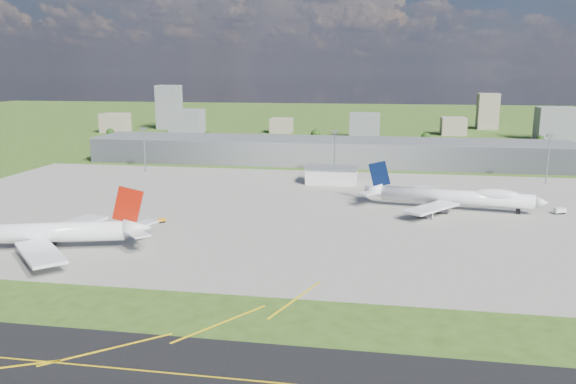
% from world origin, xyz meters
% --- Properties ---
extents(ground, '(1400.00, 1400.00, 0.00)m').
position_xyz_m(ground, '(0.00, 150.00, 0.00)').
color(ground, '#2F4B17').
rests_on(ground, ground).
extents(apron, '(360.00, 190.00, 0.08)m').
position_xyz_m(apron, '(10.00, 40.00, 0.04)').
color(apron, gray).
rests_on(apron, ground).
extents(terminal, '(300.00, 42.00, 15.00)m').
position_xyz_m(terminal, '(0.00, 165.00, 7.50)').
color(terminal, slate).
rests_on(terminal, ground).
extents(ops_building, '(26.00, 16.00, 8.00)m').
position_xyz_m(ops_building, '(10.00, 100.00, 4.00)').
color(ops_building, silver).
rests_on(ops_building, ground).
extents(mast_west, '(3.50, 2.00, 25.90)m').
position_xyz_m(mast_west, '(-100.00, 115.00, 17.71)').
color(mast_west, gray).
rests_on(mast_west, ground).
extents(mast_center, '(3.50, 2.00, 25.90)m').
position_xyz_m(mast_center, '(10.00, 115.00, 17.71)').
color(mast_center, gray).
rests_on(mast_center, ground).
extents(mast_east, '(3.50, 2.00, 25.90)m').
position_xyz_m(mast_east, '(120.00, 115.00, 17.71)').
color(mast_east, gray).
rests_on(mast_east, ground).
extents(airliner_red_twin, '(75.48, 57.77, 21.00)m').
position_xyz_m(airliner_red_twin, '(-74.85, -28.94, 5.59)').
color(airliner_red_twin, white).
rests_on(airliner_red_twin, ground).
extents(airliner_blue_quad, '(74.91, 58.27, 19.58)m').
position_xyz_m(airliner_blue_quad, '(66.88, 50.69, 5.44)').
color(airliner_blue_quad, white).
rests_on(airliner_blue_quad, ground).
extents(fire_truck, '(9.01, 5.85, 3.72)m').
position_xyz_m(fire_truck, '(-82.00, -22.85, 1.85)').
color(fire_truck, '#B70D25').
rests_on(fire_truck, ground).
extents(tug_yellow, '(3.40, 3.45, 1.58)m').
position_xyz_m(tug_yellow, '(-47.80, 10.06, 0.84)').
color(tug_yellow, orange).
rests_on(tug_yellow, ground).
extents(van_white_near, '(2.29, 4.88, 2.49)m').
position_xyz_m(van_white_near, '(55.35, 34.59, 1.26)').
color(van_white_near, white).
rests_on(van_white_near, ground).
extents(van_white_far, '(5.22, 3.88, 2.45)m').
position_xyz_m(van_white_far, '(108.48, 50.15, 1.24)').
color(van_white_far, silver).
rests_on(van_white_far, ground).
extents(bldg_far_w, '(24.00, 20.00, 18.00)m').
position_xyz_m(bldg_far_w, '(-220.00, 320.00, 9.00)').
color(bldg_far_w, gray).
rests_on(bldg_far_w, ground).
extents(bldg_w, '(28.00, 22.00, 24.00)m').
position_xyz_m(bldg_w, '(-140.00, 300.00, 12.00)').
color(bldg_w, slate).
rests_on(bldg_w, ground).
extents(bldg_cw, '(20.00, 18.00, 14.00)m').
position_xyz_m(bldg_cw, '(-60.00, 340.00, 7.00)').
color(bldg_cw, gray).
rests_on(bldg_cw, ground).
extents(bldg_c, '(26.00, 20.00, 22.00)m').
position_xyz_m(bldg_c, '(20.00, 310.00, 11.00)').
color(bldg_c, slate).
rests_on(bldg_c, ground).
extents(bldg_ce, '(22.00, 24.00, 16.00)m').
position_xyz_m(bldg_ce, '(100.00, 350.00, 8.00)').
color(bldg_ce, gray).
rests_on(bldg_ce, ground).
extents(bldg_e, '(30.00, 22.00, 28.00)m').
position_xyz_m(bldg_e, '(180.00, 320.00, 14.00)').
color(bldg_e, slate).
rests_on(bldg_e, ground).
extents(bldg_tall_w, '(22.00, 20.00, 44.00)m').
position_xyz_m(bldg_tall_w, '(-180.00, 360.00, 22.00)').
color(bldg_tall_w, slate).
rests_on(bldg_tall_w, ground).
extents(bldg_tall_e, '(20.00, 18.00, 36.00)m').
position_xyz_m(bldg_tall_e, '(140.00, 410.00, 18.00)').
color(bldg_tall_e, gray).
rests_on(bldg_tall_e, ground).
extents(tree_far_w, '(7.20, 7.20, 8.80)m').
position_xyz_m(tree_far_w, '(-200.00, 270.00, 5.18)').
color(tree_far_w, '#382314').
rests_on(tree_far_w, ground).
extents(tree_w, '(6.75, 6.75, 8.25)m').
position_xyz_m(tree_w, '(-110.00, 265.00, 4.86)').
color(tree_w, '#382314').
rests_on(tree_w, ground).
extents(tree_c, '(8.10, 8.10, 9.90)m').
position_xyz_m(tree_c, '(-20.00, 280.00, 5.84)').
color(tree_c, '#382314').
rests_on(tree_c, ground).
extents(tree_e, '(7.65, 7.65, 9.35)m').
position_xyz_m(tree_e, '(70.00, 275.00, 5.51)').
color(tree_e, '#382314').
rests_on(tree_e, ground).
extents(tree_far_e, '(6.30, 6.30, 7.70)m').
position_xyz_m(tree_far_e, '(160.00, 285.00, 4.53)').
color(tree_far_e, '#382314').
rests_on(tree_far_e, ground).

